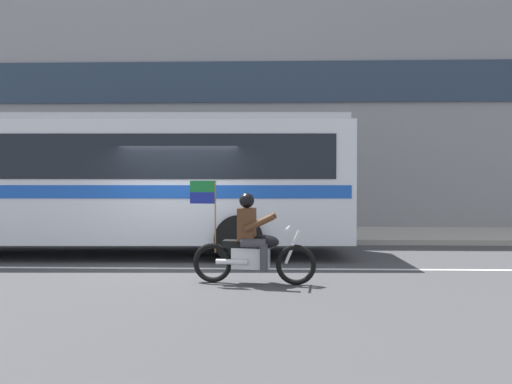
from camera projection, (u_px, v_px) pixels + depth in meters
name	position (u px, v px, depth m)	size (l,w,h in m)	color
ground_plane	(179.00, 264.00, 11.09)	(60.00, 60.00, 0.00)	#3D3D3F
sidewalk_curb	(209.00, 234.00, 16.18)	(28.00, 3.80, 0.15)	#A39E93
lane_center_stripe	(174.00, 268.00, 10.49)	(26.60, 0.14, 0.01)	silver
office_building_facade	(216.00, 21.00, 18.28)	(28.00, 0.89, 14.63)	gray
transit_bus	(115.00, 175.00, 12.28)	(11.01, 2.89, 3.22)	silver
motorcycle_with_rider	(252.00, 245.00, 8.95)	(2.19, 0.66, 1.78)	black
fire_hydrant	(200.00, 224.00, 14.92)	(0.22, 0.30, 0.75)	#4C8C3F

